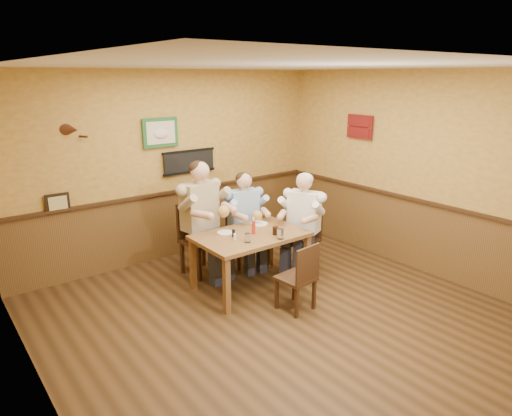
{
  "coord_description": "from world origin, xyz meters",
  "views": [
    {
      "loc": [
        -3.11,
        -3.6,
        2.71
      ],
      "look_at": [
        0.25,
        0.79,
        1.1
      ],
      "focal_mm": 32.0,
      "sensor_mm": 36.0,
      "label": 1
    }
  ],
  "objects_px": {
    "chair_right_end": "(303,240)",
    "pepper_shaker": "(233,233)",
    "chair_back_left": "(201,239)",
    "diner_tan_shirt": "(200,225)",
    "water_glass_left": "(248,238)",
    "chair_back_right": "(244,236)",
    "hot_sauce_bottle": "(254,226)",
    "water_glass_mid": "(280,234)",
    "chair_near_side": "(296,276)",
    "cola_tumbler": "(276,231)",
    "diner_blue_polo": "(244,224)",
    "diner_white_elder": "(304,227)",
    "dining_table": "(251,241)",
    "salt_shaker": "(235,237)"
  },
  "relations": [
    {
      "from": "chair_near_side",
      "to": "diner_tan_shirt",
      "type": "bearing_deg",
      "value": -83.31
    },
    {
      "from": "water_glass_left",
      "to": "chair_back_right",
      "type": "bearing_deg",
      "value": 56.61
    },
    {
      "from": "chair_right_end",
      "to": "diner_tan_shirt",
      "type": "relative_size",
      "value": 0.62
    },
    {
      "from": "chair_back_right",
      "to": "cola_tumbler",
      "type": "height_order",
      "value": "chair_back_right"
    },
    {
      "from": "water_glass_left",
      "to": "cola_tumbler",
      "type": "xyz_separation_m",
      "value": [
        0.45,
        0.01,
        -0.0
      ]
    },
    {
      "from": "dining_table",
      "to": "diner_blue_polo",
      "type": "relative_size",
      "value": 1.12
    },
    {
      "from": "diner_tan_shirt",
      "to": "diner_white_elder",
      "type": "xyz_separation_m",
      "value": [
        1.24,
        -0.77,
        -0.09
      ]
    },
    {
      "from": "diner_white_elder",
      "to": "chair_near_side",
      "type": "bearing_deg",
      "value": -71.05
    },
    {
      "from": "chair_back_left",
      "to": "chair_back_right",
      "type": "xyz_separation_m",
      "value": [
        0.67,
        -0.1,
        -0.07
      ]
    },
    {
      "from": "water_glass_mid",
      "to": "diner_tan_shirt",
      "type": "bearing_deg",
      "value": 111.83
    },
    {
      "from": "salt_shaker",
      "to": "chair_back_right",
      "type": "bearing_deg",
      "value": 47.84
    },
    {
      "from": "chair_back_left",
      "to": "diner_white_elder",
      "type": "bearing_deg",
      "value": -39.84
    },
    {
      "from": "chair_right_end",
      "to": "pepper_shaker",
      "type": "distance_m",
      "value": 1.25
    },
    {
      "from": "chair_back_right",
      "to": "diner_blue_polo",
      "type": "relative_size",
      "value": 0.7
    },
    {
      "from": "diner_tan_shirt",
      "to": "cola_tumbler",
      "type": "height_order",
      "value": "diner_tan_shirt"
    },
    {
      "from": "diner_tan_shirt",
      "to": "water_glass_mid",
      "type": "bearing_deg",
      "value": -76.17
    },
    {
      "from": "dining_table",
      "to": "salt_shaker",
      "type": "distance_m",
      "value": 0.32
    },
    {
      "from": "chair_near_side",
      "to": "water_glass_mid",
      "type": "xyz_separation_m",
      "value": [
        0.11,
        0.41,
        0.39
      ]
    },
    {
      "from": "diner_tan_shirt",
      "to": "water_glass_mid",
      "type": "relative_size",
      "value": 11.25
    },
    {
      "from": "hot_sauce_bottle",
      "to": "pepper_shaker",
      "type": "bearing_deg",
      "value": 167.72
    },
    {
      "from": "salt_shaker",
      "to": "chair_near_side",
      "type": "bearing_deg",
      "value": -63.27
    },
    {
      "from": "chair_right_end",
      "to": "chair_near_side",
      "type": "relative_size",
      "value": 1.06
    },
    {
      "from": "dining_table",
      "to": "diner_white_elder",
      "type": "xyz_separation_m",
      "value": [
        0.96,
        0.02,
        -0.02
      ]
    },
    {
      "from": "diner_white_elder",
      "to": "hot_sauce_bottle",
      "type": "relative_size",
      "value": 6.41
    },
    {
      "from": "chair_back_left",
      "to": "diner_tan_shirt",
      "type": "xyz_separation_m",
      "value": [
        0.0,
        0.0,
        0.22
      ]
    },
    {
      "from": "diner_white_elder",
      "to": "salt_shaker",
      "type": "bearing_deg",
      "value": -110.03
    },
    {
      "from": "chair_right_end",
      "to": "cola_tumbler",
      "type": "height_order",
      "value": "chair_right_end"
    },
    {
      "from": "dining_table",
      "to": "diner_blue_polo",
      "type": "xyz_separation_m",
      "value": [
        0.39,
        0.69,
        -0.03
      ]
    },
    {
      "from": "dining_table",
      "to": "diner_tan_shirt",
      "type": "distance_m",
      "value": 0.84
    },
    {
      "from": "dining_table",
      "to": "water_glass_left",
      "type": "height_order",
      "value": "water_glass_left"
    },
    {
      "from": "dining_table",
      "to": "chair_back_right",
      "type": "height_order",
      "value": "chair_back_right"
    },
    {
      "from": "chair_right_end",
      "to": "hot_sauce_bottle",
      "type": "xyz_separation_m",
      "value": [
        -0.92,
        -0.04,
        0.4
      ]
    },
    {
      "from": "chair_back_left",
      "to": "chair_near_side",
      "type": "height_order",
      "value": "chair_back_left"
    },
    {
      "from": "diner_blue_polo",
      "to": "hot_sauce_bottle",
      "type": "xyz_separation_m",
      "value": [
        -0.35,
        -0.71,
        0.22
      ]
    },
    {
      "from": "diner_white_elder",
      "to": "hot_sauce_bottle",
      "type": "height_order",
      "value": "diner_white_elder"
    },
    {
      "from": "dining_table",
      "to": "chair_back_left",
      "type": "xyz_separation_m",
      "value": [
        -0.28,
        0.79,
        -0.15
      ]
    },
    {
      "from": "chair_back_left",
      "to": "diner_blue_polo",
      "type": "bearing_deg",
      "value": -16.81
    },
    {
      "from": "pepper_shaker",
      "to": "diner_white_elder",
      "type": "bearing_deg",
      "value": -0.87
    },
    {
      "from": "diner_white_elder",
      "to": "chair_back_left",
      "type": "bearing_deg",
      "value": -145.52
    },
    {
      "from": "diner_tan_shirt",
      "to": "chair_near_side",
      "type": "bearing_deg",
      "value": -85.15
    },
    {
      "from": "water_glass_left",
      "to": "chair_right_end",
      "type": "bearing_deg",
      "value": 11.63
    },
    {
      "from": "chair_back_right",
      "to": "water_glass_mid",
      "type": "height_order",
      "value": "water_glass_mid"
    },
    {
      "from": "diner_blue_polo",
      "to": "water_glass_left",
      "type": "relative_size",
      "value": 11.07
    },
    {
      "from": "chair_back_right",
      "to": "diner_white_elder",
      "type": "bearing_deg",
      "value": -40.1
    },
    {
      "from": "diner_tan_shirt",
      "to": "hot_sauce_bottle",
      "type": "bearing_deg",
      "value": -76.88
    },
    {
      "from": "diner_blue_polo",
      "to": "diner_white_elder",
      "type": "height_order",
      "value": "diner_white_elder"
    },
    {
      "from": "diner_tan_shirt",
      "to": "salt_shaker",
      "type": "xyz_separation_m",
      "value": [
        -0.01,
        -0.85,
        0.06
      ]
    },
    {
      "from": "diner_tan_shirt",
      "to": "water_glass_left",
      "type": "height_order",
      "value": "diner_tan_shirt"
    },
    {
      "from": "pepper_shaker",
      "to": "cola_tumbler",
      "type": "bearing_deg",
      "value": -27.74
    },
    {
      "from": "dining_table",
      "to": "cola_tumbler",
      "type": "bearing_deg",
      "value": -41.72
    }
  ]
}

